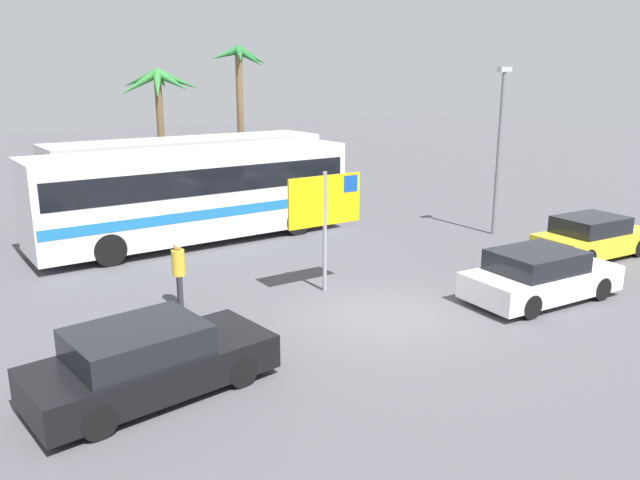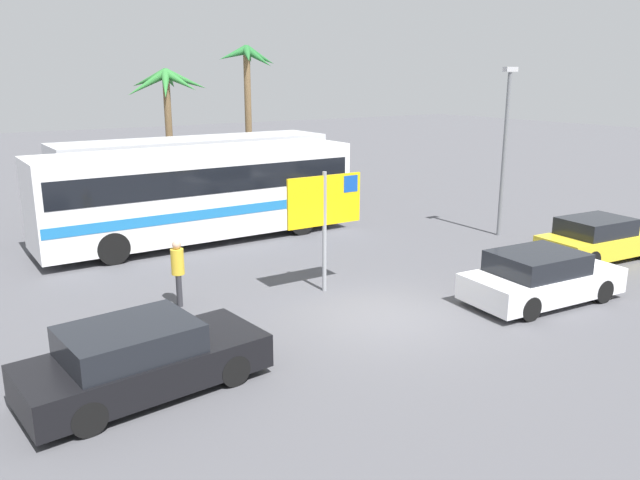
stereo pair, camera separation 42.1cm
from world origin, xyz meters
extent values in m
plane|color=#4C4C51|center=(0.00, 0.00, 0.00)|extent=(120.00, 120.00, 0.00)
cube|color=white|center=(-0.78, 9.20, 1.73)|extent=(10.82, 2.64, 2.90)
cube|color=black|center=(-0.78, 9.20, 2.28)|extent=(10.39, 2.66, 0.84)
cube|color=#1E70B7|center=(-0.78, 9.20, 1.22)|extent=(10.72, 2.66, 0.32)
cylinder|color=black|center=(2.58, 10.40, 0.50)|extent=(1.00, 0.28, 1.00)
cylinder|color=black|center=(2.58, 8.01, 0.50)|extent=(1.00, 0.28, 1.00)
cylinder|color=black|center=(-4.13, 10.40, 0.50)|extent=(1.00, 0.28, 1.00)
cylinder|color=black|center=(-4.13, 8.01, 0.50)|extent=(1.00, 0.28, 1.00)
cube|color=silver|center=(0.63, 12.85, 1.73)|extent=(10.82, 2.64, 2.90)
cube|color=black|center=(0.63, 12.85, 2.28)|extent=(10.39, 2.66, 0.84)
cube|color=gold|center=(0.63, 12.85, 1.22)|extent=(10.72, 2.66, 0.32)
cylinder|color=black|center=(3.98, 14.04, 0.50)|extent=(1.00, 0.28, 1.00)
cylinder|color=black|center=(3.98, 11.66, 0.50)|extent=(1.00, 0.28, 1.00)
cylinder|color=black|center=(-2.73, 14.04, 0.50)|extent=(1.00, 0.28, 1.00)
cylinder|color=black|center=(-2.73, 11.66, 0.50)|extent=(1.00, 0.28, 1.00)
cylinder|color=gray|center=(-0.16, 2.43, 1.60)|extent=(0.11, 0.11, 3.20)
cube|color=yellow|center=(-0.16, 2.43, 2.45)|extent=(2.20, 0.10, 1.30)
cube|color=#1447A8|center=(0.64, 2.42, 2.82)|extent=(0.44, 0.08, 0.44)
cube|color=silver|center=(3.99, -1.28, 0.48)|extent=(4.27, 2.14, 0.64)
cube|color=black|center=(3.74, -1.26, 1.06)|extent=(2.28, 1.83, 0.52)
cylinder|color=black|center=(5.33, -0.57, 0.30)|extent=(0.61, 0.21, 0.60)
cylinder|color=black|center=(5.19, -2.22, 0.30)|extent=(0.61, 0.21, 0.60)
cylinder|color=black|center=(2.78, -0.35, 0.30)|extent=(0.61, 0.21, 0.60)
cylinder|color=black|center=(2.64, -2.00, 0.30)|extent=(0.61, 0.21, 0.60)
cube|color=black|center=(-5.92, -0.34, 0.48)|extent=(4.48, 2.22, 0.64)
cube|color=black|center=(-6.18, -0.36, 1.06)|extent=(2.40, 1.88, 0.52)
cylinder|color=black|center=(-4.66, 0.63, 0.30)|extent=(0.61, 0.21, 0.60)
cylinder|color=black|center=(-4.51, -1.05, 0.30)|extent=(0.61, 0.21, 0.60)
cylinder|color=black|center=(-7.33, 0.38, 0.30)|extent=(0.61, 0.21, 0.60)
cylinder|color=black|center=(-7.18, -1.30, 0.30)|extent=(0.61, 0.21, 0.60)
cube|color=yellow|center=(8.71, 0.22, 0.48)|extent=(4.14, 2.01, 0.64)
cube|color=black|center=(8.47, 0.24, 1.06)|extent=(2.21, 1.71, 0.52)
cylinder|color=black|center=(10.01, 0.87, 0.30)|extent=(0.61, 0.21, 0.60)
cylinder|color=black|center=(9.88, -0.65, 0.30)|extent=(0.61, 0.21, 0.60)
cylinder|color=black|center=(7.54, 1.08, 0.30)|extent=(0.61, 0.21, 0.60)
cylinder|color=black|center=(7.41, -0.43, 0.30)|extent=(0.61, 0.21, 0.60)
cylinder|color=#2D2D33|center=(-3.76, 3.61, 0.41)|extent=(0.13, 0.13, 0.81)
cylinder|color=#2D2D33|center=(-3.81, 3.44, 0.41)|extent=(0.13, 0.13, 0.81)
cylinder|color=gold|center=(-3.79, 3.52, 1.13)|extent=(0.32, 0.32, 0.64)
sphere|color=tan|center=(-3.79, 3.52, 1.57)|extent=(0.22, 0.22, 0.22)
cylinder|color=slate|center=(8.48, 4.00, 2.84)|extent=(0.14, 0.14, 5.68)
cube|color=#B2B2B7|center=(8.48, 4.00, 5.78)|extent=(0.56, 0.20, 0.16)
cylinder|color=brown|center=(1.28, 17.35, 2.75)|extent=(0.32, 0.32, 5.49)
cone|color=#2D7533|center=(2.23, 17.29, 5.35)|extent=(2.07, 0.57, 1.10)
cone|color=#2D7533|center=(1.78, 18.16, 5.36)|extent=(1.44, 1.98, 1.07)
cone|color=#2D7533|center=(0.77, 18.16, 5.40)|extent=(1.46, 1.98, 1.01)
cone|color=#2D7533|center=(0.40, 17.36, 5.21)|extent=(1.99, 0.47, 1.35)
cone|color=#2D7533|center=(0.96, 16.55, 5.17)|extent=(1.14, 1.98, 1.41)
cone|color=#2D7533|center=(1.63, 16.48, 5.32)|extent=(1.17, 2.05, 1.15)
cylinder|color=brown|center=(5.07, 16.77, 3.28)|extent=(0.32, 0.32, 6.57)
cone|color=#23662D|center=(5.73, 16.64, 6.45)|extent=(1.59, 0.73, 1.04)
cone|color=#23662D|center=(5.48, 17.33, 6.50)|extent=(1.26, 1.51, 0.94)
cone|color=#23662D|center=(4.80, 17.44, 6.58)|extent=(0.99, 1.60, 0.80)
cone|color=#23662D|center=(4.37, 16.76, 6.53)|extent=(1.56, 0.47, 0.88)
cone|color=#23662D|center=(4.81, 16.13, 6.49)|extent=(1.00, 1.59, 0.96)
cone|color=#23662D|center=(5.42, 16.24, 6.39)|extent=(1.19, 1.50, 1.14)
camera|label=1|loc=(-9.39, -10.50, 5.55)|focal=35.26mm
camera|label=2|loc=(-9.05, -10.74, 5.55)|focal=35.26mm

